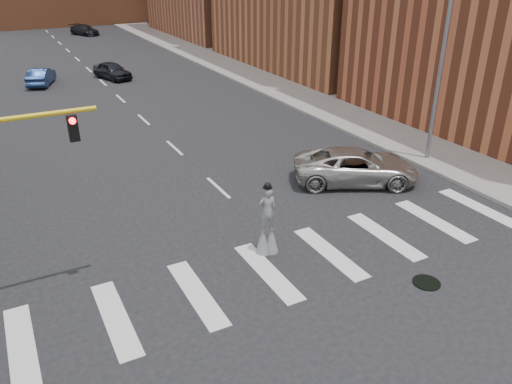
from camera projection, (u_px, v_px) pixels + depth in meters
name	position (u px, v px, depth m)	size (l,w,h in m)	color
ground_plane	(316.00, 277.00, 16.65)	(160.00, 160.00, 0.00)	black
sidewalk_right	(272.00, 82.00, 41.86)	(5.00, 90.00, 0.18)	gray
manhole	(426.00, 283.00, 16.31)	(0.90, 0.90, 0.04)	black
streetlight	(439.00, 66.00, 23.95)	(2.05, 0.20, 9.00)	slate
stilt_performer	(267.00, 226.00, 17.58)	(0.83, 0.59, 2.75)	black
suv_crossing	(356.00, 166.00, 23.29)	(2.66, 5.77, 1.60)	#B7B4AD
car_near	(112.00, 71.00, 43.15)	(1.70, 4.23, 1.44)	black
car_mid	(41.00, 76.00, 41.11)	(1.50, 4.30, 1.42)	navy
car_far	(84.00, 30.00, 67.27)	(1.90, 4.68, 1.36)	black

